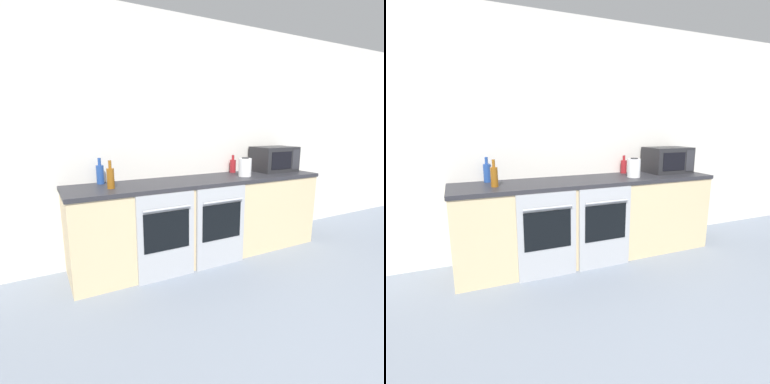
% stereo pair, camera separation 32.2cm
% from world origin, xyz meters
% --- Properties ---
extents(wall_back, '(10.00, 0.06, 2.60)m').
position_xyz_m(wall_back, '(0.00, 2.45, 1.30)').
color(wall_back, silver).
rests_on(wall_back, ground_plane).
extents(counter_back, '(2.88, 0.64, 0.89)m').
position_xyz_m(counter_back, '(0.00, 2.12, 0.44)').
color(counter_back, '#D1B789').
rests_on(counter_back, ground_plane).
extents(oven_left, '(0.57, 0.06, 0.85)m').
position_xyz_m(oven_left, '(-0.58, 1.79, 0.43)').
color(oven_left, '#A8AAAF').
rests_on(oven_left, ground_plane).
extents(oven_right, '(0.57, 0.06, 0.85)m').
position_xyz_m(oven_right, '(0.03, 1.79, 0.43)').
color(oven_right, '#A8AAAF').
rests_on(oven_right, ground_plane).
extents(microwave, '(0.52, 0.38, 0.31)m').
position_xyz_m(microwave, '(1.09, 2.21, 1.04)').
color(microwave, '#232326').
rests_on(microwave, counter_back).
extents(bottle_red, '(0.08, 0.08, 0.22)m').
position_xyz_m(bottle_red, '(0.56, 2.35, 0.97)').
color(bottle_red, maroon).
rests_on(bottle_red, counter_back).
extents(bottle_amber, '(0.07, 0.07, 0.26)m').
position_xyz_m(bottle_amber, '(-1.01, 2.06, 0.99)').
color(bottle_amber, '#8C5114').
rests_on(bottle_amber, counter_back).
extents(bottle_blue, '(0.07, 0.07, 0.26)m').
position_xyz_m(bottle_blue, '(-1.05, 2.34, 0.99)').
color(bottle_blue, '#234793').
rests_on(bottle_blue, counter_back).
extents(kettle, '(0.15, 0.15, 0.22)m').
position_xyz_m(kettle, '(0.51, 2.05, 0.99)').
color(kettle, white).
rests_on(kettle, counter_back).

